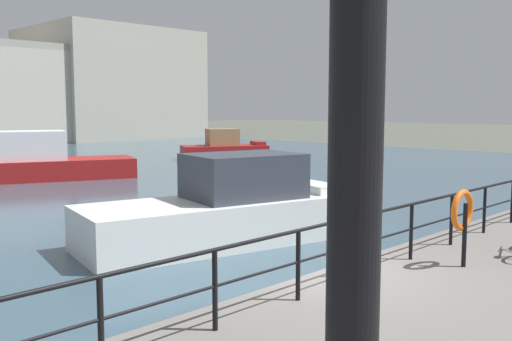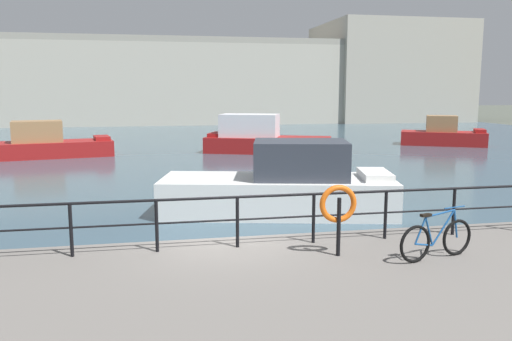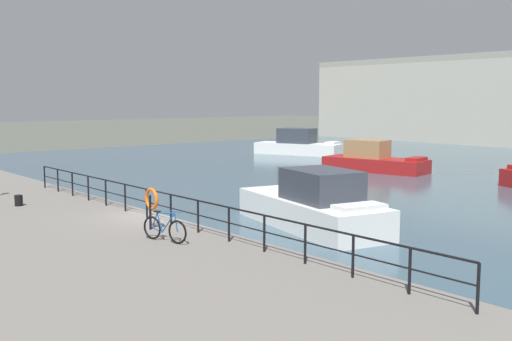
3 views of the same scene
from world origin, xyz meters
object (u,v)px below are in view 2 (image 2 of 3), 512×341
Objects in this scene: harbor_building at (225,82)px; moored_blue_motorboat at (47,144)px; moored_green_narrowboat at (443,135)px; life_ring_stand at (338,206)px; moored_cabin_cruiser at (261,138)px; moored_harbor_tender at (284,187)px; parked_bicycle at (436,239)px.

harbor_building is 37.97m from moored_blue_motorboat.
moored_blue_motorboat is (-15.62, -34.33, -4.40)m from harbor_building.
harbor_building reaches higher than moored_green_narrowboat.
harbor_building is 12.24× the size of moored_green_narrowboat.
life_ring_stand is at bearing -78.69° from moored_blue_motorboat.
moored_cabin_cruiser is at bearing -11.55° from moored_blue_motorboat.
moored_harbor_tender is 25.37m from moored_green_narrowboat.
moored_green_narrowboat is 31.33m from life_ring_stand.
life_ring_stand is (-5.72, -58.42, -3.37)m from harbor_building.
parked_bicycle is at bearing -93.03° from moored_green_narrowboat.
harbor_building reaches higher than moored_harbor_tender.
moored_harbor_tender is at bearing 84.35° from life_ring_stand.
moored_green_narrowboat is 30.87m from parked_bicycle.
moored_harbor_tender is at bearing 102.21° from moored_cabin_cruiser.
moored_cabin_cruiser is 4.96× the size of parked_bicycle.
parked_bicycle is at bearing -75.75° from moored_blue_motorboat.
moored_cabin_cruiser reaches higher than life_ring_stand.
moored_blue_motorboat is 4.47× the size of parked_bicycle.
harbor_building is 59.29m from parked_bicycle.
moored_cabin_cruiser reaches higher than moored_blue_motorboat.
moored_cabin_cruiser is 6.14× the size of life_ring_stand.
harbor_building is 45.31× the size of parked_bicycle.
harbor_building is at bearing 97.46° from moored_harbor_tender.
moored_blue_motorboat is 0.90× the size of moored_cabin_cruiser.
moored_blue_motorboat is 1.21× the size of moored_green_narrowboat.
parked_bicycle is (-1.67, -24.58, 0.29)m from moored_cabin_cruiser.
harbor_building is at bearing 71.92° from parked_bicycle.
moored_cabin_cruiser is (-14.22, -1.88, 0.17)m from moored_green_narrowboat.
moored_harbor_tender is 17.21m from moored_cabin_cruiser.
moored_green_narrowboat is (11.94, -32.57, -4.42)m from harbor_building.
parked_bicycle is (-15.90, -26.46, 0.46)m from moored_green_narrowboat.
moored_blue_motorboat is 27.32m from parked_bicycle.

